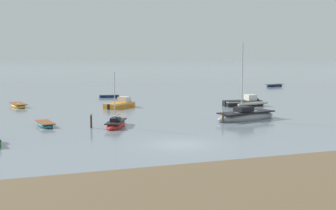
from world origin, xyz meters
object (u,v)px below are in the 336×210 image
motorboat_moored_3 (123,105)px  sailboat_moored_2 (116,124)px  rowboat_moored_2 (45,124)px  motorboat_moored_0 (249,103)px  rowboat_moored_3 (18,106)px  sailboat_moored_1 (246,116)px  mooring_post_left (223,117)px  rowboat_moored_4 (274,86)px  mooring_post_near (91,121)px  rowboat_moored_1 (109,97)px

motorboat_moored_3 → sailboat_moored_2: 14.65m
rowboat_moored_2 → motorboat_moored_0: (24.97, 7.92, 0.16)m
rowboat_moored_3 → sailboat_moored_2: (7.75, -18.41, 0.05)m
sailboat_moored_1 → sailboat_moored_2: (-12.97, 0.03, -0.12)m
rowboat_moored_2 → sailboat_moored_2: 6.34m
motorboat_moored_0 → mooring_post_left: size_ratio=4.37×
rowboat_moored_3 → sailboat_moored_2: bearing=10.2°
mooring_post_left → motorboat_moored_3: bearing=110.1°
rowboat_moored_4 → mooring_post_near: bearing=-155.8°
rowboat_moored_1 → mooring_post_left: (4.69, -27.69, 0.42)m
rowboat_moored_4 → motorboat_moored_3: bearing=-164.4°
rowboat_moored_2 → rowboat_moored_4: bearing=118.9°
rowboat_moored_3 → sailboat_moored_2: size_ratio=0.82×
rowboat_moored_4 → mooring_post_left: bearing=-145.2°
rowboat_moored_2 → motorboat_moored_3: (10.03, 11.69, 0.13)m
rowboat_moored_2 → motorboat_moored_3: 15.40m
rowboat_moored_1 → motorboat_moored_3: bearing=94.5°
sailboat_moored_1 → rowboat_moored_4: bearing=-140.2°
rowboat_moored_2 → mooring_post_left: bearing=68.4°
rowboat_moored_1 → sailboat_moored_1: size_ratio=0.41×
rowboat_moored_1 → sailboat_moored_2: 26.81m
rowboat_moored_3 → motorboat_moored_3: motorboat_moored_3 is taller
rowboat_moored_1 → rowboat_moored_4: bearing=-154.0°
sailboat_moored_2 → mooring_post_left: 9.89m
rowboat_moored_4 → sailboat_moored_2: size_ratio=0.90×
sailboat_moored_1 → rowboat_moored_4: size_ratio=1.72×
sailboat_moored_1 → mooring_post_left: sailboat_moored_1 is taller
motorboat_moored_0 → rowboat_moored_3: size_ratio=1.32×
rowboat_moored_4 → sailboat_moored_2: (-39.95, -37.05, 0.04)m
motorboat_moored_0 → rowboat_moored_4: 33.94m
rowboat_moored_1 → mooring_post_near: size_ratio=2.37×
rowboat_moored_3 → mooring_post_near: mooring_post_near is taller
mooring_post_left → rowboat_moored_2: bearing=166.6°
rowboat_moored_1 → motorboat_moored_0: 21.28m
rowboat_moored_2 → mooring_post_near: 4.41m
mooring_post_left → rowboat_moored_1: bearing=99.6°
rowboat_moored_2 → sailboat_moored_2: size_ratio=0.71×
sailboat_moored_2 → mooring_post_left: (9.78, -1.37, 0.33)m
rowboat_moored_4 → motorboat_moored_0: bearing=-145.0°
sailboat_moored_1 → motorboat_moored_3: sailboat_moored_1 is taller
motorboat_moored_3 → sailboat_moored_2: (-4.14, -14.05, -0.06)m
sailboat_moored_1 → rowboat_moored_4: 45.86m
rowboat_moored_1 → mooring_post_left: bearing=108.5°
motorboat_moored_0 → sailboat_moored_2: 21.69m
rowboat_moored_2 → rowboat_moored_3: 16.15m
sailboat_moored_2 → mooring_post_left: size_ratio=4.03×
sailboat_moored_1 → rowboat_moored_2: bearing=-21.4°
motorboat_moored_0 → motorboat_moored_3: 15.41m
rowboat_moored_1 → rowboat_moored_2: size_ratio=0.89×
sailboat_moored_1 → motorboat_moored_0: bearing=-134.9°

